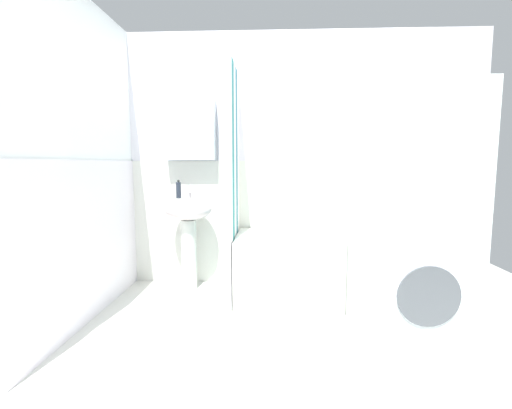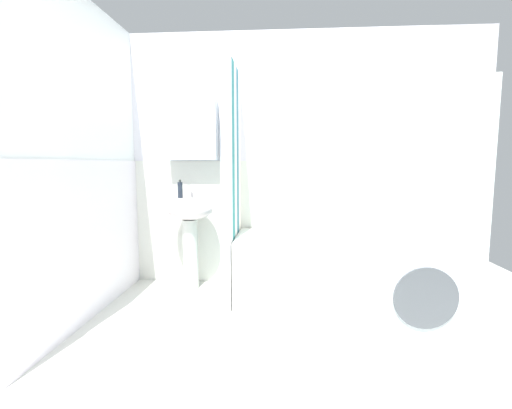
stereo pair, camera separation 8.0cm
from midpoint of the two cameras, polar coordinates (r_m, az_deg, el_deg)
ground_plane at (r=2.51m, az=5.81°, el=-21.90°), size 4.80×5.60×0.04m
wall_back_tiled at (r=3.47m, az=3.93°, el=5.95°), size 3.60×0.18×2.40m
wall_left_tiled at (r=2.93m, az=-26.85°, el=4.72°), size 0.07×1.81×2.40m
sink at (r=3.38m, az=-11.38°, el=-2.93°), size 0.44×0.34×0.85m
faucet at (r=3.43m, az=-11.16°, el=2.06°), size 0.03×0.12×0.12m
soap_dispenser at (r=3.40m, az=-12.89°, el=2.28°), size 0.05×0.05×0.17m
bathtub at (r=3.22m, az=9.51°, el=-9.76°), size 1.47×0.71×0.55m
shower_curtain at (r=3.09m, az=-4.16°, el=3.29°), size 0.01×0.71×2.00m
shampoo_bottle at (r=3.53m, az=19.35°, el=-2.22°), size 0.06×0.06×0.23m
conditioner_bottle at (r=3.51m, az=17.63°, el=-2.38°), size 0.06×0.06×0.21m
body_wash_bottle at (r=3.49m, az=16.38°, el=-2.30°), size 0.05×0.05×0.22m
towel_folded at (r=2.90m, az=5.38°, el=-5.26°), size 0.25×0.23×0.06m
washer_dryer_stack at (r=2.41m, az=22.52°, el=-2.54°), size 0.63×0.62×1.63m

